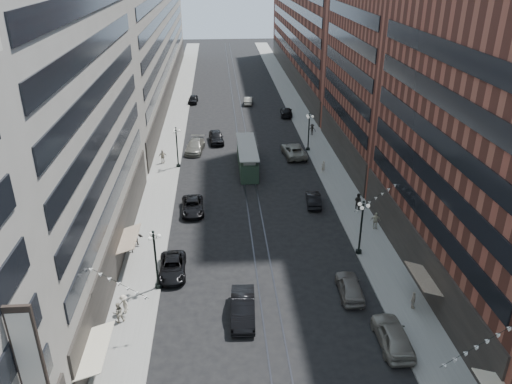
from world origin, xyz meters
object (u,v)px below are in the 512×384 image
object	(u,v)px
car_7	(193,206)
car_10	(313,199)
pedestrian_8	(323,166)
pedestrian_2	(130,245)
pedestrian_extra_1	(375,220)
car_4	(393,335)
pedestrian_extra_2	(124,304)
pedestrian_4	(413,300)
pedestrian_6	(163,157)
car_11	(294,150)
streetcar	(247,158)
car_14	(248,100)
car_extra_0	(350,287)
car_13	(216,137)
pedestrian_7	(358,201)
pedestrian_5	(135,237)
pedestrian_extra_0	(118,312)
pedestrian_9	(312,129)
car_8	(195,146)
lamppost_sw_far	(156,258)
car_5	(243,308)
car_2	(173,267)
lamppost_se_mid	(309,130)
lamppost_sw_mid	(177,146)
car_12	(286,112)
lamppost_se_far	(361,226)
car_9	(193,99)

from	to	relation	value
car_7	car_10	size ratio (longest dim) A/B	1.19
pedestrian_8	car_7	bearing A→B (deg)	14.34
pedestrian_2	pedestrian_extra_1	xyz separation A→B (m)	(24.47, 2.80, 0.03)
car_4	pedestrian_2	bearing A→B (deg)	-33.26
car_4	pedestrian_extra_2	bearing A→B (deg)	-13.44
pedestrian_4	car_4	bearing A→B (deg)	159.39
car_10	pedestrian_6	world-z (taller)	pedestrian_6
car_11	pedestrian_8	distance (m)	7.06
streetcar	pedestrian_extra_2	size ratio (longest dim) A/B	6.68
car_14	car_extra_0	distance (m)	60.20
car_7	car_14	world-z (taller)	car_7
car_13	pedestrian_7	world-z (taller)	pedestrian_7
car_14	pedestrian_extra_2	distance (m)	62.68
pedestrian_5	pedestrian_extra_0	world-z (taller)	pedestrian_5
pedestrian_6	pedestrian_extra_0	bearing A→B (deg)	73.97
pedestrian_2	car_10	distance (m)	21.12
pedestrian_2	car_13	distance (m)	31.91
car_7	car_11	size ratio (longest dim) A/B	0.83
pedestrian_9	car_8	bearing A→B (deg)	-142.04
car_14	pedestrian_extra_2	xyz separation A→B (m)	(-13.70, -61.16, 0.27)
lamppost_sw_far	car_5	world-z (taller)	lamppost_sw_far
car_2	pedestrian_extra_2	world-z (taller)	pedestrian_extra_2
car_extra_0	pedestrian_extra_2	world-z (taller)	pedestrian_extra_2
car_5	pedestrian_2	world-z (taller)	pedestrian_2
car_4	pedestrian_extra_1	xyz separation A→B (m)	(3.71, 16.77, 0.17)
lamppost_sw_far	car_10	world-z (taller)	lamppost_sw_far
lamppost_se_mid	car_11	size ratio (longest dim) A/B	0.90
car_10	car_11	distance (m)	15.38
lamppost_sw_mid	pedestrian_extra_1	distance (m)	28.25
car_4	car_12	bearing A→B (deg)	-89.32
lamppost_se_far	pedestrian_8	xyz separation A→B (m)	(0.52, 19.61, -2.15)
pedestrian_extra_0	pedestrian_5	bearing A→B (deg)	-109.75
lamppost_se_far	car_extra_0	world-z (taller)	lamppost_se_far
pedestrian_7	pedestrian_extra_1	size ratio (longest dim) A/B	1.03
pedestrian_7	pedestrian_extra_1	distance (m)	4.54
car_4	car_10	size ratio (longest dim) A/B	1.20
car_12	car_extra_0	bearing A→B (deg)	93.58
lamppost_sw_mid	car_11	distance (m)	16.44
lamppost_sw_far	lamppost_se_far	distance (m)	18.83
car_5	lamppost_sw_far	bearing A→B (deg)	151.43
car_2	pedestrian_2	xyz separation A→B (m)	(-4.22, 3.64, 0.33)
car_11	pedestrian_9	size ratio (longest dim) A/B	3.48
car_10	pedestrian_7	xyz separation A→B (m)	(4.70, -1.59, 0.38)
car_8	car_14	distance (m)	26.67
car_2	car_4	world-z (taller)	car_4
pedestrian_2	pedestrian_extra_2	xyz separation A→B (m)	(0.85, -8.96, -0.04)
lamppost_se_mid	streetcar	size ratio (longest dim) A/B	0.50
car_11	car_extra_0	distance (m)	32.09
car_9	pedestrian_8	distance (m)	40.36
car_2	car_12	distance (m)	50.45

